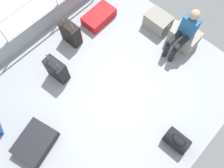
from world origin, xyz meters
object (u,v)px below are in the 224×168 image
suitcase_4 (57,70)px  suitcase_1 (35,142)px  suitcase_5 (99,17)px  cargo_crate_1 (184,38)px  suitcase_0 (71,33)px  passenger_seated (184,32)px  cargo_crate_0 (158,21)px  duffel_bag (177,140)px

suitcase_4 → suitcase_1: bearing=-58.3°
suitcase_4 → suitcase_5: bearing=104.9°
suitcase_5 → cargo_crate_1: bearing=24.7°
suitcase_0 → suitcase_1: 2.43m
cargo_crate_1 → suitcase_4: suitcase_4 is taller
passenger_seated → suitcase_4: size_ratio=1.48×
passenger_seated → suitcase_4: passenger_seated is taller
cargo_crate_1 → suitcase_4: (-1.43, -2.54, 0.08)m
cargo_crate_0 → suitcase_5: cargo_crate_0 is taller
duffel_bag → cargo_crate_1: bearing=123.1°
passenger_seated → suitcase_0: (-1.90, -1.53, -0.31)m
suitcase_1 → cargo_crate_1: bearing=80.3°
suitcase_4 → duffel_bag: suitcase_4 is taller
cargo_crate_1 → suitcase_5: 2.06m
passenger_seated → suitcase_5: bearing=-160.2°
suitcase_5 → duffel_bag: duffel_bag is taller
cargo_crate_0 → suitcase_0: (-1.17, -1.68, 0.10)m
passenger_seated → suitcase_5: (-1.87, -0.68, -0.47)m
passenger_seated → duffel_bag: (1.27, -1.76, -0.42)m
cargo_crate_0 → suitcase_5: bearing=-144.3°
cargo_crate_0 → cargo_crate_1: size_ratio=0.94×
suitcase_1 → suitcase_4: suitcase_4 is taller
duffel_bag → suitcase_4: bearing=-167.6°
suitcase_0 → suitcase_5: 0.87m
suitcase_0 → duffel_bag: (3.17, -0.23, -0.11)m
suitcase_1 → suitcase_4: (-0.78, 1.26, 0.17)m
cargo_crate_1 → suitcase_0: 2.56m
suitcase_0 → cargo_crate_1: bearing=42.1°
suitcase_0 → suitcase_1: (1.25, -2.08, -0.16)m
suitcase_0 → duffel_bag: bearing=-4.1°
suitcase_5 → duffel_bag: 3.32m
cargo_crate_0 → passenger_seated: passenger_seated is taller
cargo_crate_0 → passenger_seated: 0.85m
suitcase_0 → suitcase_4: same height
cargo_crate_1 → suitcase_0: size_ratio=0.86×
suitcase_1 → cargo_crate_0: bearing=91.2°
cargo_crate_0 → passenger_seated: bearing=-11.7°
suitcase_5 → suitcase_4: bearing=-75.1°
suitcase_1 → suitcase_5: suitcase_5 is taller
cargo_crate_0 → suitcase_1: cargo_crate_0 is taller
cargo_crate_0 → duffel_bag: 2.76m
passenger_seated → suitcase_1: passenger_seated is taller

